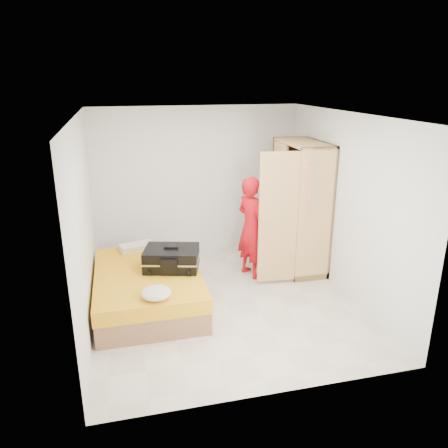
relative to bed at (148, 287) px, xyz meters
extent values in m
plane|color=beige|center=(1.05, -0.18, -0.25)|extent=(4.00, 4.00, 0.00)
plane|color=white|center=(1.05, -0.18, 2.35)|extent=(4.00, 4.00, 0.00)
cube|color=white|center=(1.05, 1.82, 1.05)|extent=(3.60, 0.02, 2.60)
cube|color=white|center=(1.05, -2.18, 1.05)|extent=(3.60, 0.02, 2.60)
cube|color=white|center=(-0.75, -0.18, 1.05)|extent=(0.02, 4.00, 2.60)
cube|color=white|center=(2.85, -0.18, 1.05)|extent=(0.02, 4.00, 2.60)
cube|color=#966544|center=(0.00, 0.00, -0.10)|extent=(1.40, 2.00, 0.30)
cube|color=#EEAB19|center=(0.00, 0.00, 0.15)|extent=(1.42, 2.02, 0.20)
cube|color=#DBB26B|center=(2.82, 0.72, 0.80)|extent=(0.04, 1.20, 2.10)
cube|color=#DBB26B|center=(2.55, 0.14, 0.80)|extent=(0.58, 0.04, 2.10)
cube|color=#DBB26B|center=(2.55, 1.30, 0.80)|extent=(0.58, 0.04, 2.10)
cube|color=#DBB26B|center=(2.55, 0.72, 1.83)|extent=(0.58, 1.20, 0.04)
cube|color=#A27A45|center=(2.55, 0.72, -0.20)|extent=(0.58, 1.20, 0.10)
cube|color=#DBB26B|center=(2.28, 1.02, 0.80)|extent=(0.04, 0.59, 2.00)
cube|color=#DBB26B|center=(1.97, 0.19, 0.80)|extent=(0.59, 0.09, 2.00)
cylinder|color=#B2B2B7|center=(2.55, 0.72, 1.67)|extent=(0.02, 1.10, 0.02)
imported|color=red|center=(1.68, 0.59, 0.56)|extent=(0.59, 0.69, 1.62)
cube|color=black|center=(0.35, 0.03, 0.40)|extent=(0.85, 0.70, 0.29)
cube|color=black|center=(0.35, 0.03, 0.56)|extent=(0.20, 0.10, 0.03)
ellipsoid|color=white|center=(0.05, -0.81, 0.32)|extent=(0.36, 0.36, 0.14)
cube|color=white|center=(-0.09, 0.85, 0.29)|extent=(0.55, 0.38, 0.09)
camera|label=1|loc=(-0.28, -5.60, 2.79)|focal=35.00mm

